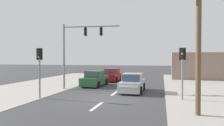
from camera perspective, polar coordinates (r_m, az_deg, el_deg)
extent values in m
plane|color=#3A3A3D|center=(15.06, -1.74, -9.63)|extent=(140.00, 140.00, 0.00)
cube|color=silver|center=(13.18, -3.99, -11.20)|extent=(0.20, 2.40, 0.01)
cube|color=silver|center=(17.93, 0.72, -7.85)|extent=(0.20, 2.40, 0.01)
cube|color=silver|center=(22.80, 3.40, -5.89)|extent=(0.20, 2.40, 0.01)
cube|color=#A39E99|center=(22.21, -20.79, -6.14)|extent=(8.00, 40.00, 0.02)
cylinder|color=brown|center=(11.76, 21.71, 11.18)|extent=(0.26, 0.26, 9.78)
cylinder|color=slate|center=(20.65, -12.45, 1.67)|extent=(0.18, 0.18, 6.00)
cylinder|color=slate|center=(20.02, -5.48, 9.46)|extent=(5.20, 0.42, 0.11)
cube|color=black|center=(20.11, -6.92, 8.13)|extent=(0.21, 0.27, 0.68)
cube|color=black|center=(20.11, -6.92, 8.13)|extent=(0.07, 0.44, 0.84)
sphere|color=black|center=(20.17, -7.25, 8.73)|extent=(0.13, 0.13, 0.13)
sphere|color=orange|center=(20.14, -7.25, 8.11)|extent=(0.13, 0.13, 0.13)
sphere|color=black|center=(20.11, -7.25, 7.49)|extent=(0.13, 0.13, 0.13)
cube|color=black|center=(19.74, -2.82, 8.26)|extent=(0.21, 0.27, 0.68)
cube|color=black|center=(19.74, -2.82, 8.26)|extent=(0.07, 0.44, 0.84)
sphere|color=black|center=(19.80, -3.17, 8.88)|extent=(0.13, 0.13, 0.13)
sphere|color=orange|center=(19.77, -3.17, 8.25)|extent=(0.13, 0.13, 0.13)
sphere|color=black|center=(19.74, -3.17, 7.62)|extent=(0.13, 0.13, 0.13)
cylinder|color=slate|center=(15.64, 17.90, -4.11)|extent=(0.12, 0.12, 2.80)
cube|color=black|center=(15.57, 17.94, 2.28)|extent=(0.31, 0.26, 0.68)
cube|color=black|center=(15.57, 17.94, 2.28)|extent=(0.43, 0.16, 0.84)
sphere|color=black|center=(15.46, 17.86, 3.10)|extent=(0.13, 0.13, 0.13)
sphere|color=orange|center=(15.46, 17.85, 2.29)|extent=(0.13, 0.13, 0.13)
sphere|color=black|center=(15.45, 17.85, 1.47)|extent=(0.13, 0.13, 0.13)
cylinder|color=slate|center=(16.37, -18.37, -3.87)|extent=(0.12, 0.12, 2.80)
cube|color=black|center=(16.31, -18.42, 2.23)|extent=(0.28, 0.23, 0.68)
cube|color=black|center=(16.31, -18.42, 2.23)|extent=(0.44, 0.10, 0.84)
sphere|color=black|center=(16.21, -18.60, 3.01)|extent=(0.13, 0.13, 0.13)
sphere|color=black|center=(16.20, -18.59, 2.24)|extent=(0.13, 0.13, 0.13)
sphere|color=green|center=(16.20, -18.58, 1.46)|extent=(0.13, 0.13, 0.13)
cube|color=gray|center=(31.17, 26.40, -0.78)|extent=(12.00, 1.00, 3.60)
cube|color=#A3A8AD|center=(18.62, 5.32, -5.85)|extent=(1.75, 4.22, 0.80)
cube|color=#A3A8AD|center=(18.60, 5.35, -3.66)|extent=(1.58, 1.92, 0.62)
cube|color=#384756|center=(17.64, 4.89, -3.93)|extent=(1.44, 0.08, 0.53)
cube|color=#384756|center=(19.56, 5.76, -3.42)|extent=(1.40, 0.08, 0.50)
cube|color=white|center=(16.52, 4.26, -6.13)|extent=(1.45, 0.06, 0.14)
cylinder|color=black|center=(17.27, 7.51, -7.16)|extent=(0.20, 0.64, 0.64)
cylinder|color=black|center=(17.53, 1.93, -7.02)|extent=(0.20, 0.64, 0.64)
cylinder|color=black|center=(19.84, 8.31, -6.06)|extent=(0.20, 0.64, 0.64)
cylinder|color=black|center=(20.06, 3.44, -5.97)|extent=(0.20, 0.64, 0.64)
cube|color=maroon|center=(27.24, 0.07, -3.58)|extent=(1.78, 4.23, 0.80)
cube|color=maroon|center=(27.14, 0.05, -2.10)|extent=(1.60, 1.93, 0.62)
cube|color=#384756|center=(28.08, 0.52, -1.98)|extent=(1.44, 0.09, 0.53)
cube|color=#384756|center=(26.20, -0.47, -2.22)|extent=(1.40, 0.09, 0.50)
cube|color=white|center=(29.28, 1.07, -2.89)|extent=(1.45, 0.07, 0.14)
cylinder|color=black|center=(28.73, -0.95, -3.77)|extent=(0.20, 0.64, 0.64)
cylinder|color=black|center=(28.34, 2.38, -3.84)|extent=(0.20, 0.64, 0.64)
cylinder|color=black|center=(26.23, -2.43, -4.25)|extent=(0.20, 0.64, 0.64)
cylinder|color=black|center=(25.81, 1.21, -4.34)|extent=(0.20, 0.64, 0.64)
cube|color=#235633|center=(22.46, -4.51, -4.63)|extent=(1.88, 4.27, 0.80)
cube|color=#235633|center=(22.35, -4.56, -2.83)|extent=(1.64, 1.97, 0.62)
cube|color=#384756|center=(23.27, -3.74, -2.66)|extent=(1.44, 0.12, 0.53)
cube|color=#384756|center=(21.45, -5.45, -3.00)|extent=(1.41, 0.12, 0.50)
cube|color=white|center=(24.44, -2.80, -3.72)|extent=(1.45, 0.10, 0.14)
cylinder|color=black|center=(23.99, -5.35, -4.78)|extent=(0.22, 0.65, 0.64)
cylinder|color=black|center=(23.45, -1.45, -4.91)|extent=(0.22, 0.65, 0.64)
cylinder|color=black|center=(21.60, -7.83, -5.46)|extent=(0.22, 0.65, 0.64)
cylinder|color=black|center=(20.99, -3.54, -5.65)|extent=(0.22, 0.65, 0.64)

